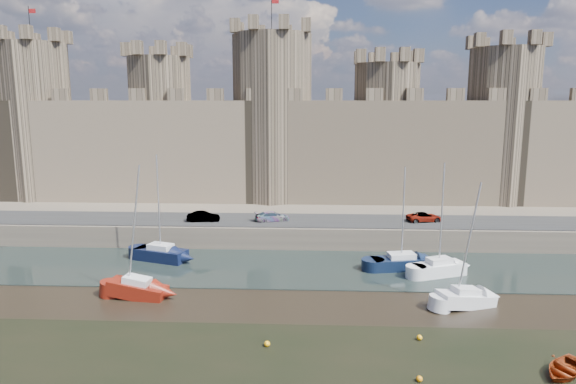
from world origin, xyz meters
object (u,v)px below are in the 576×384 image
car_3 (424,217)px  sailboat_1 (161,253)px  sailboat_5 (465,298)px  car_2 (272,216)px  sailboat_3 (401,262)px  sailboat_4 (137,288)px  car_1 (203,217)px  sailboat_2 (439,267)px

car_3 → sailboat_1: sailboat_1 is taller
sailboat_5 → car_2: bearing=113.0°
sailboat_3 → sailboat_4: sailboat_4 is taller
car_3 → car_1: bearing=80.6°
sailboat_1 → sailboat_4: sailboat_4 is taller
car_2 → sailboat_4: sailboat_4 is taller
car_3 → sailboat_5: 19.20m
sailboat_2 → car_1: bearing=136.0°
car_2 → car_1: bearing=77.8°
car_1 → sailboat_5: sailboat_5 is taller
car_3 → sailboat_5: (-0.64, -19.05, -2.33)m
sailboat_4 → sailboat_1: bearing=102.4°
sailboat_4 → sailboat_5: sailboat_4 is taller
sailboat_1 → sailboat_4: 10.05m
car_2 → sailboat_3: size_ratio=0.40×
sailboat_4 → sailboat_2: bearing=21.0°
car_3 → sailboat_2: sailboat_2 is taller
sailboat_1 → sailboat_5: (28.26, -10.68, -0.11)m
car_3 → sailboat_3: 11.05m
sailboat_2 → sailboat_3: bearing=130.7°
sailboat_4 → car_2: bearing=67.5°
car_1 → sailboat_4: size_ratio=0.33×
car_2 → sailboat_5: size_ratio=0.39×
car_1 → sailboat_2: bearing=-117.8°
sailboat_4 → sailboat_5: size_ratio=1.11×
sailboat_4 → sailboat_3: bearing=26.7°
sailboat_1 → sailboat_4: size_ratio=0.97×
sailboat_1 → sailboat_5: bearing=-2.1°
car_1 → sailboat_5: bearing=-130.3°
sailboat_2 → sailboat_4: sailboat_4 is taller
car_3 → sailboat_4: size_ratio=0.36×
sailboat_1 → sailboat_3: sailboat_1 is taller
car_3 → car_2: bearing=79.7°
car_2 → sailboat_2: size_ratio=0.38×
sailboat_4 → sailboat_5: bearing=5.7°
car_1 → sailboat_1: 8.11m
sailboat_3 → car_2: bearing=134.6°
car_2 → car_3: car_2 is taller
car_2 → sailboat_4: size_ratio=0.36×
car_1 → car_2: size_ratio=0.93×
car_1 → sailboat_4: 17.46m
car_3 → sailboat_3: bearing=144.7°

